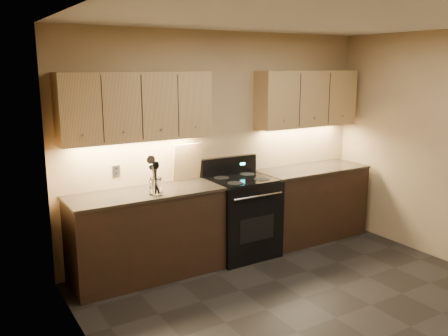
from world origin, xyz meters
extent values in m
plane|color=black|center=(0.00, 0.00, 0.00)|extent=(4.00, 4.00, 0.00)
plane|color=silver|center=(0.00, 0.00, 2.60)|extent=(4.00, 4.00, 0.00)
cube|color=tan|center=(0.00, 2.00, 1.30)|extent=(4.00, 0.04, 2.60)
cube|color=tan|center=(-2.00, 0.00, 1.30)|extent=(0.04, 4.00, 2.60)
cube|color=black|center=(-1.10, 1.70, 0.45)|extent=(1.60, 0.60, 0.90)
cube|color=#3C3226|center=(-1.10, 1.70, 0.92)|extent=(1.62, 0.62, 0.03)
cube|color=black|center=(1.18, 1.70, 0.45)|extent=(1.44, 0.60, 0.90)
cube|color=#3C3226|center=(1.18, 1.70, 0.92)|extent=(1.46, 0.62, 0.03)
cube|color=black|center=(0.08, 1.68, 0.46)|extent=(0.76, 0.65, 0.92)
cube|color=black|center=(0.08, 1.68, 0.93)|extent=(0.70, 0.60, 0.01)
cube|color=black|center=(0.08, 1.96, 1.03)|extent=(0.76, 0.07, 0.22)
cube|color=#19E5F2|center=(0.26, 1.92, 1.04)|extent=(0.06, 0.00, 0.03)
cylinder|color=silver|center=(0.08, 1.34, 0.80)|extent=(0.65, 0.02, 0.02)
cube|color=black|center=(0.08, 1.35, 0.41)|extent=(0.46, 0.00, 0.28)
cylinder|color=black|center=(-0.10, 1.53, 0.93)|extent=(0.18, 0.18, 0.00)
cylinder|color=black|center=(0.26, 1.53, 0.93)|extent=(0.18, 0.18, 0.00)
cylinder|color=black|center=(-0.10, 1.82, 0.93)|extent=(0.18, 0.18, 0.00)
cylinder|color=black|center=(0.26, 1.82, 0.93)|extent=(0.18, 0.18, 0.00)
cube|color=tan|center=(-1.10, 1.85, 1.80)|extent=(1.60, 0.30, 0.70)
cube|color=tan|center=(1.18, 1.85, 1.80)|extent=(1.44, 0.30, 0.70)
cube|color=#B2B5BA|center=(-1.30, 1.99, 1.12)|extent=(0.08, 0.01, 0.12)
cylinder|color=white|center=(-1.04, 1.56, 1.02)|extent=(0.17, 0.17, 0.17)
cylinder|color=white|center=(-1.04, 1.56, 0.94)|extent=(0.13, 0.13, 0.02)
cube|color=tan|center=(-0.48, 1.94, 1.14)|extent=(0.35, 0.12, 0.43)
camera|label=1|loc=(-2.86, -2.78, 2.21)|focal=38.00mm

